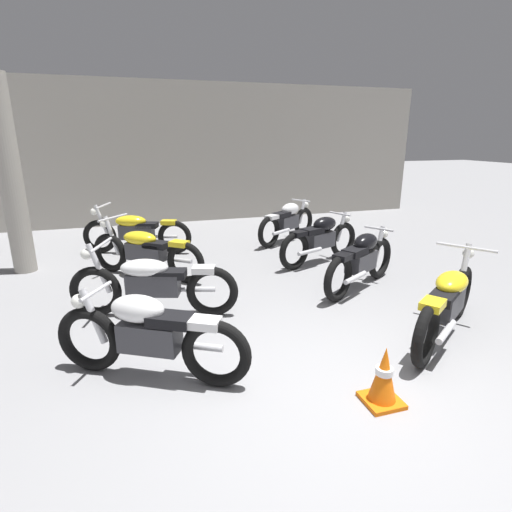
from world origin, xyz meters
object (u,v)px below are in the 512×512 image
motorcycle_left_row_1 (152,283)px  motorcycle_left_row_2 (145,250)px  traffic_cone (384,377)px  motorcycle_right_row_3 (288,221)px  motorcycle_left_row_3 (136,231)px  motorcycle_right_row_0 (448,301)px  motorcycle_right_row_1 (362,260)px  motorcycle_left_row_0 (149,334)px  support_pillar (10,178)px  motorcycle_right_row_2 (321,238)px

motorcycle_left_row_1 → motorcycle_left_row_2: bearing=90.6°
motorcycle_left_row_1 → traffic_cone: (1.78, -2.43, -0.19)m
traffic_cone → motorcycle_right_row_3: bearing=76.8°
motorcycle_left_row_2 → motorcycle_left_row_3: bearing=94.2°
motorcycle_right_row_0 → motorcycle_right_row_1: size_ratio=1.06×
motorcycle_left_row_1 → motorcycle_left_row_2: (-0.02, 1.59, 0.00)m
motorcycle_right_row_1 → traffic_cone: motorcycle_right_row_1 is taller
motorcycle_left_row_0 → motorcycle_left_row_2: bearing=88.1°
motorcycle_right_row_0 → motorcycle_right_row_1: 1.67m
motorcycle_left_row_3 → traffic_cone: size_ratio=3.86×
traffic_cone → motorcycle_left_row_2: bearing=114.1°
support_pillar → motorcycle_right_row_2: support_pillar is taller
support_pillar → motorcycle_right_row_0: support_pillar is taller
motorcycle_right_row_0 → support_pillar: bearing=141.5°
motorcycle_right_row_3 → traffic_cone: 5.65m
motorcycle_left_row_3 → motorcycle_right_row_2: size_ratio=1.11×
motorcycle_right_row_3 → motorcycle_right_row_2: bearing=-89.9°
motorcycle_left_row_2 → motorcycle_right_row_1: motorcycle_left_row_2 is taller
motorcycle_left_row_0 → motorcycle_left_row_2: size_ratio=1.02×
motorcycle_left_row_0 → motorcycle_left_row_1: (0.12, 1.43, -0.01)m
traffic_cone → motorcycle_right_row_2: bearing=71.5°
motorcycle_right_row_1 → traffic_cone: 2.82m
motorcycle_right_row_2 → support_pillar: bearing=168.0°
support_pillar → motorcycle_right_row_1: bearing=-25.8°
motorcycle_right_row_2 → motorcycle_left_row_2: bearing=177.2°
traffic_cone → motorcycle_left_row_1: bearing=126.3°
motorcycle_right_row_1 → motorcycle_right_row_3: size_ratio=1.02×
motorcycle_right_row_1 → motorcycle_right_row_3: 3.00m
support_pillar → motorcycle_left_row_1: bearing=-51.4°
motorcycle_left_row_1 → motorcycle_left_row_3: bearing=92.4°
motorcycle_left_row_2 → motorcycle_right_row_3: size_ratio=1.02×
motorcycle_left_row_1 → traffic_cone: size_ratio=3.89×
motorcycle_left_row_0 → motorcycle_right_row_1: size_ratio=1.01×
motorcycle_left_row_2 → support_pillar: bearing=154.9°
traffic_cone → motorcycle_left_row_3: bearing=109.1°
motorcycle_right_row_0 → motorcycle_right_row_2: (-0.10, 3.04, 0.01)m
motorcycle_left_row_1 → motorcycle_left_row_2: 1.59m
motorcycle_left_row_1 → motorcycle_right_row_1: 3.08m
motorcycle_right_row_1 → motorcycle_left_row_3: bearing=136.6°
motorcycle_left_row_3 → motorcycle_right_row_0: size_ratio=1.12×
motorcycle_left_row_3 → traffic_cone: (1.91, -5.52, -0.19)m
motorcycle_right_row_2 → traffic_cone: bearing=-108.5°
motorcycle_right_row_0 → motorcycle_right_row_3: bearing=91.2°
motorcycle_right_row_1 → motorcycle_left_row_2: bearing=153.7°
motorcycle_left_row_0 → motorcycle_left_row_2: (0.10, 3.02, -0.01)m
motorcycle_right_row_0 → motorcycle_right_row_3: 4.67m
motorcycle_left_row_0 → motorcycle_left_row_2: motorcycle_left_row_2 is taller
motorcycle_left_row_0 → motorcycle_left_row_2: 3.02m
motorcycle_left_row_0 → motorcycle_right_row_1: (3.20, 1.49, 0.00)m
motorcycle_right_row_0 → motorcycle_right_row_2: 3.05m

